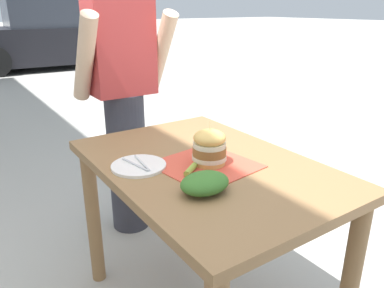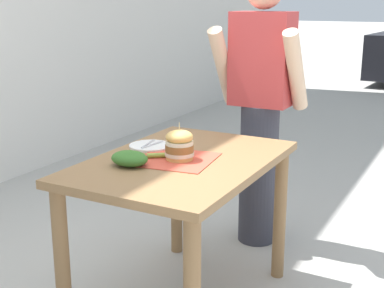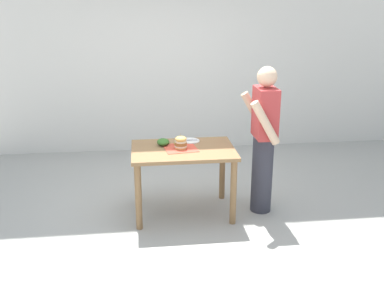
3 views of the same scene
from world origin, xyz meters
The scene contains 8 objects.
ground_plane centered at (0.00, 0.00, 0.00)m, with size 80.00×80.00×0.00m, color #ADAAA3.
patio_table centered at (0.00, 0.00, 0.65)m, with size 0.78×1.15×0.78m.
serving_paper centered at (-0.02, -0.03, 0.79)m, with size 0.35×0.35×0.00m, color #D64C38.
sandwich centered at (0.00, -0.03, 0.86)m, with size 0.14×0.14×0.18m.
pickle_spear centered at (-0.11, -0.06, 0.80)m, with size 0.02×0.02×0.09m, color #8EA83D.
side_plate_with_forks centered at (-0.25, 0.11, 0.79)m, with size 0.22×0.22×0.02m.
side_salad centered at (-0.16, -0.21, 0.82)m, with size 0.18×0.14×0.07m, color #386B28.
diner_across_table centered at (0.05, 0.90, 0.88)m, with size 0.55×0.35×1.69m.
Camera 3 is at (4.71, -0.46, 2.41)m, focal length 42.00 mm.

